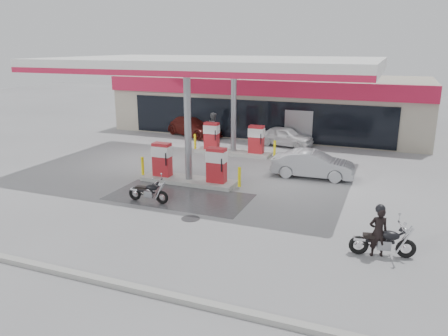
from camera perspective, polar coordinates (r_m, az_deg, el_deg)
The scene contains 15 objects.
ground at distance 18.90m, azimuth -7.23°, elevation -3.58°, with size 90.00×90.00×0.00m, color gray.
wet_patch at distance 18.67m, azimuth -5.88°, elevation -3.77°, with size 6.00×3.00×0.00m, color #4C4C4F.
drain_cover at distance 16.37m, azimuth -4.40°, elevation -6.60°, with size 0.70×0.70×0.01m, color #38383A.
kerb at distance 13.68m, azimuth -21.69°, elevation -12.16°, with size 28.00×0.25×0.15m, color gray.
store_building at distance 32.96m, azimuth 6.11°, elevation 8.36°, with size 22.00×8.22×4.00m.
canopy at distance 22.36m, azimuth -1.43°, elevation 13.34°, with size 16.00×10.02×5.51m.
pump_island_near at distance 20.37m, azimuth -4.62°, elevation 0.03°, with size 5.14×1.30×1.78m.
pump_island_far at distance 25.73m, azimuth 1.25°, elevation 3.41°, with size 5.14×1.30×1.78m.
main_motorcycle at distance 14.28m, azimuth 20.14°, elevation -9.11°, with size 1.97×0.75×1.02m.
biker_main at distance 14.11m, azimuth 19.49°, elevation -7.86°, with size 0.57×0.38×1.57m, color black.
parked_motorcycle at distance 18.12m, azimuth -9.78°, elevation -3.15°, with size 1.82×0.70×0.94m.
sedan_white at distance 28.09m, azimuth 8.00°, elevation 4.12°, with size 1.45×3.60×1.23m, color white.
attendant at distance 29.11m, azimuth -1.36°, elevation 5.38°, with size 0.93×0.73×1.92m, color #4D4E51.
hatchback_silver at distance 21.57m, azimuth 11.54°, elevation 0.48°, with size 1.38×3.94×1.30m, color #AEB0B6.
parked_car_left at distance 31.07m, azimuth -4.01°, elevation 5.48°, with size 1.91×4.70×1.36m, color #521611.
Camera 1 is at (8.69, -15.58, 6.23)m, focal length 35.00 mm.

